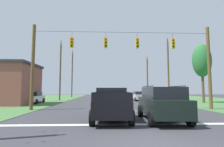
{
  "coord_description": "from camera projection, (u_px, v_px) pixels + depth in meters",
  "views": [
    {
      "loc": [
        -1.6,
        -6.23,
        1.85
      ],
      "look_at": [
        -0.92,
        9.36,
        3.25
      ],
      "focal_mm": 28.48,
      "sensor_mm": 36.0,
      "label": 1
    }
  ],
  "objects": [
    {
      "name": "utility_pole_far_left",
      "position": [
        72.0,
        74.0,
        42.37
      ],
      "size": [
        0.27,
        1.96,
        11.28
      ],
      "color": "brown",
      "rests_on": "ground"
    },
    {
      "name": "distant_car_crossing_white",
      "position": [
        33.0,
        98.0,
        23.27
      ],
      "size": [
        2.14,
        4.36,
        1.52
      ],
      "color": "silver",
      "rests_on": "ground"
    },
    {
      "name": "utility_pole_mid_left",
      "position": [
        60.0,
        71.0,
        30.19
      ],
      "size": [
        0.26,
        1.69,
        10.22
      ],
      "color": "brown",
      "rests_on": "ground"
    },
    {
      "name": "lane_dash_1",
      "position": [
        117.0,
        104.0,
        22.33
      ],
      "size": [
        2.5,
        0.15,
        0.01
      ],
      "primitive_type": "cube",
      "rotation": [
        0.0,
        0.0,
        1.57
      ],
      "color": "white",
      "rests_on": "ground"
    },
    {
      "name": "distant_car_oncoming",
      "position": [
        139.0,
        96.0,
        29.42
      ],
      "size": [
        2.05,
        4.32,
        1.52
      ],
      "color": "silver",
      "rests_on": "ground"
    },
    {
      "name": "overhead_signal_span",
      "position": [
        123.0,
        63.0,
        16.53
      ],
      "size": [
        16.78,
        0.31,
        7.84
      ],
      "color": "brown",
      "rests_on": "ground"
    },
    {
      "name": "stop_bar_stripe",
      "position": [
        134.0,
        124.0,
        9.39
      ],
      "size": [
        14.2,
        0.45,
        0.01
      ],
      "primitive_type": "cube",
      "color": "white",
      "rests_on": "ground"
    },
    {
      "name": "lane_dash_0",
      "position": [
        123.0,
        111.0,
        15.36
      ],
      "size": [
        2.5,
        0.15,
        0.01
      ],
      "primitive_type": "cube",
      "rotation": [
        0.0,
        0.0,
        1.57
      ],
      "color": "white",
      "rests_on": "ground"
    },
    {
      "name": "suv_black",
      "position": [
        162.0,
        103.0,
        10.52
      ],
      "size": [
        2.33,
        4.86,
        2.05
      ],
      "color": "black",
      "rests_on": "ground"
    },
    {
      "name": "tree_roadside_right",
      "position": [
        202.0,
        61.0,
        25.01
      ],
      "size": [
        2.54,
        2.54,
        8.28
      ],
      "color": "brown",
      "rests_on": "ground"
    },
    {
      "name": "pickup_truck",
      "position": [
        111.0,
        104.0,
        11.02
      ],
      "size": [
        2.41,
        5.46,
        1.95
      ],
      "color": "black",
      "rests_on": "ground"
    },
    {
      "name": "lane_dash_2",
      "position": [
        114.0,
        101.0,
        27.79
      ],
      "size": [
        2.5,
        0.15,
        0.01
      ],
      "primitive_type": "cube",
      "rotation": [
        0.0,
        0.0,
        1.57
      ],
      "color": "white",
      "rests_on": "ground"
    },
    {
      "name": "ground_plane",
      "position": [
        151.0,
        143.0,
        6.1
      ],
      "size": [
        120.0,
        120.0,
        0.0
      ],
      "primitive_type": "plane",
      "color": "#333338"
    },
    {
      "name": "utility_pole_far_right",
      "position": [
        147.0,
        77.0,
        44.42
      ],
      "size": [
        0.33,
        1.75,
        10.17
      ],
      "color": "brown",
      "rests_on": "ground"
    },
    {
      "name": "utility_pole_mid_right",
      "position": [
        168.0,
        69.0,
        30.69
      ],
      "size": [
        0.29,
        1.74,
        10.77
      ],
      "color": "brown",
      "rests_on": "ground"
    },
    {
      "name": "lane_dash_3",
      "position": [
        112.0,
        99.0,
        35.62
      ],
      "size": [
        2.5,
        0.15,
        0.01
      ],
      "primitive_type": "cube",
      "rotation": [
        0.0,
        0.0,
        1.57
      ],
      "color": "white",
      "rests_on": "ground"
    }
  ]
}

